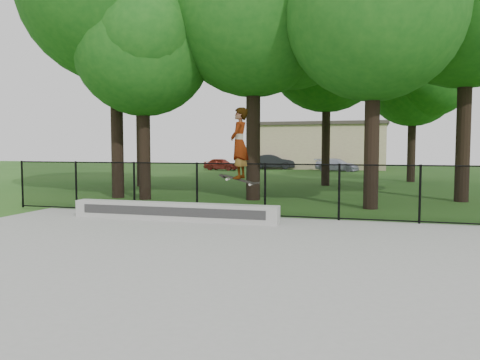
{
  "coord_description": "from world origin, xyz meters",
  "views": [
    {
      "loc": [
        2.81,
        -6.61,
        1.99
      ],
      "look_at": [
        -0.24,
        4.2,
        1.2
      ],
      "focal_mm": 35.0,
      "sensor_mm": 36.0,
      "label": 1
    }
  ],
  "objects": [
    {
      "name": "concrete_slab",
      "position": [
        0.0,
        0.0,
        0.03
      ],
      "size": [
        14.0,
        12.0,
        0.06
      ],
      "primitive_type": "cube",
      "color": "gray",
      "rests_on": "ground"
    },
    {
      "name": "car_c",
      "position": [
        0.03,
        33.07,
        0.53
      ],
      "size": [
        3.6,
        2.27,
        1.05
      ],
      "primitive_type": "imported",
      "rotation": [
        0.0,
        0.0,
        1.32
      ],
      "color": "#ADAEC4",
      "rests_on": "ground"
    },
    {
      "name": "distant_building",
      "position": [
        -2.0,
        38.0,
        2.16
      ],
      "size": [
        12.4,
        6.4,
        4.3
      ],
      "color": "beige",
      "rests_on": "ground"
    },
    {
      "name": "car_b",
      "position": [
        -5.9,
        35.07,
        0.67
      ],
      "size": [
        3.9,
        2.25,
        1.34
      ],
      "primitive_type": "imported",
      "rotation": [
        0.0,
        0.0,
        1.81
      ],
      "color": "black",
      "rests_on": "ground"
    },
    {
      "name": "ground",
      "position": [
        0.0,
        0.0,
        0.0
      ],
      "size": [
        100.0,
        100.0,
        0.0
      ],
      "primitive_type": "plane",
      "color": "#1C4B15",
      "rests_on": "ground"
    },
    {
      "name": "chainlink_fence",
      "position": [
        0.0,
        5.9,
        0.81
      ],
      "size": [
        16.06,
        0.06,
        1.5
      ],
      "color": "black",
      "rests_on": "concrete_slab"
    },
    {
      "name": "grind_ledge",
      "position": [
        -2.22,
        4.7,
        0.29
      ],
      "size": [
        5.67,
        0.4,
        0.47
      ],
      "primitive_type": "cube",
      "color": "#AFAFAA",
      "rests_on": "concrete_slab"
    },
    {
      "name": "tree_row",
      "position": [
        -1.35,
        12.76,
        7.01
      ],
      "size": [
        20.97,
        18.51,
        11.74
      ],
      "color": "black",
      "rests_on": "ground"
    },
    {
      "name": "skater_airborne",
      "position": [
        -0.4,
        4.7,
        2.06
      ],
      "size": [
        0.82,
        0.65,
        1.97
      ],
      "color": "black",
      "rests_on": "ground"
    },
    {
      "name": "car_a",
      "position": [
        -9.78,
        32.02,
        0.53
      ],
      "size": [
        3.26,
        1.82,
        1.06
      ],
      "primitive_type": "imported",
      "rotation": [
        0.0,
        0.0,
        1.37
      ],
      "color": "maroon",
      "rests_on": "ground"
    }
  ]
}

